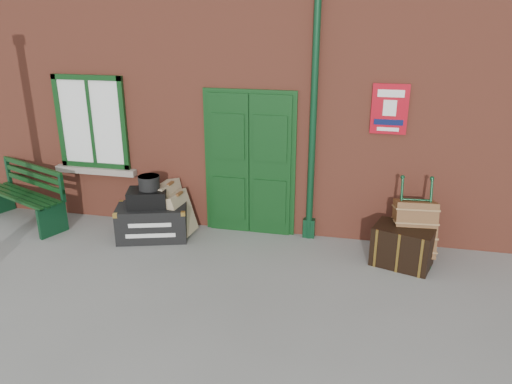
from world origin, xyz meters
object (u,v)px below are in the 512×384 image
(porter_trolley, at_px, (414,230))
(dark_trunk, at_px, (403,246))
(bench, at_px, (27,193))
(houdini_trunk, at_px, (152,222))

(porter_trolley, bearing_deg, dark_trunk, -128.12)
(bench, bearing_deg, dark_trunk, 20.95)
(houdini_trunk, distance_m, porter_trolley, 3.89)
(houdini_trunk, height_order, dark_trunk, dark_trunk)
(bench, bearing_deg, houdini_trunk, 19.27)
(bench, xyz_separation_m, houdini_trunk, (2.27, -0.15, -0.24))
(porter_trolley, relative_size, dark_trunk, 1.49)
(bench, distance_m, houdini_trunk, 2.28)
(dark_trunk, bearing_deg, bench, -164.57)
(houdini_trunk, bearing_deg, bench, 159.67)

